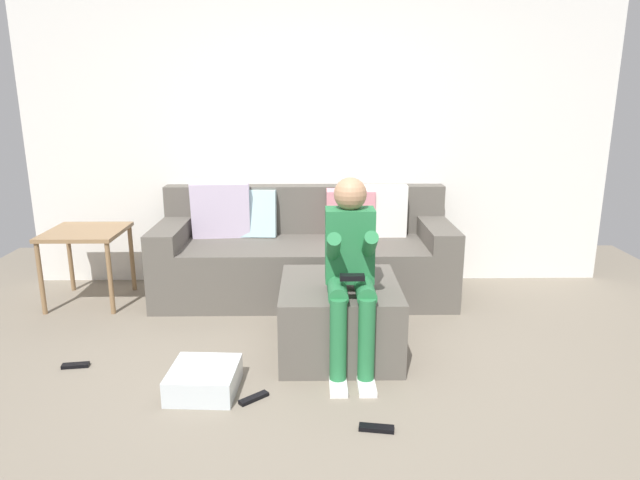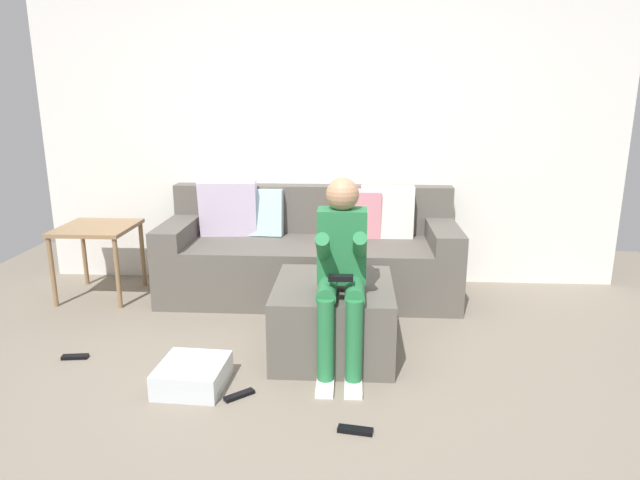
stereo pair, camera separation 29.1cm
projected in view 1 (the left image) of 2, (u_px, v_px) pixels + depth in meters
The scene contains 10 objects.
ground_plane at pixel (325, 407), 3.00m from camera, with size 6.44×6.44×0.00m, color slate.
wall_back at pixel (319, 135), 4.78m from camera, with size 4.95×0.10×2.55m, color silver.
couch_sectional at pixel (304, 255), 4.61m from camera, with size 2.35×0.86×0.94m.
ottoman at pixel (339, 317), 3.60m from camera, with size 0.74×0.80×0.46m, color #59544C.
person_seated at pixel (350, 264), 3.30m from camera, with size 0.29×0.59×1.14m.
storage_bin at pixel (204, 379), 3.14m from camera, with size 0.37×0.38×0.14m, color silver.
side_table at pixel (86, 240), 4.39m from camera, with size 0.57×0.59×0.59m.
remote_near_ottoman at pixel (376, 428), 2.79m from camera, with size 0.17×0.05×0.02m, color black.
remote_by_storage_bin at pixel (254, 398), 3.07m from camera, with size 0.18×0.04×0.02m, color black.
remote_under_side_table at pixel (75, 365), 3.43m from camera, with size 0.16×0.05×0.02m, color black.
Camera 1 is at (-0.07, -2.68, 1.63)m, focal length 31.63 mm.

